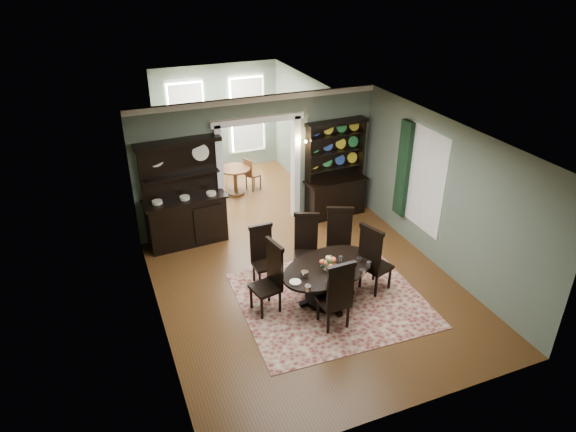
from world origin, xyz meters
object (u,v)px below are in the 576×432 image
dining_table (328,277)px  sideboard (185,209)px  welsh_dresser (335,182)px  parlor_table (235,177)px

dining_table → sideboard: bearing=104.9°
welsh_dresser → parlor_table: 2.73m
sideboard → parlor_table: sideboard is taller
dining_table → parlor_table: 5.02m
dining_table → welsh_dresser: welsh_dresser is taller
parlor_table → sideboard: bearing=-130.6°
welsh_dresser → parlor_table: welsh_dresser is taller
sideboard → welsh_dresser: bearing=-3.6°
dining_table → sideboard: size_ratio=0.93×
welsh_dresser → parlor_table: bearing=130.8°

